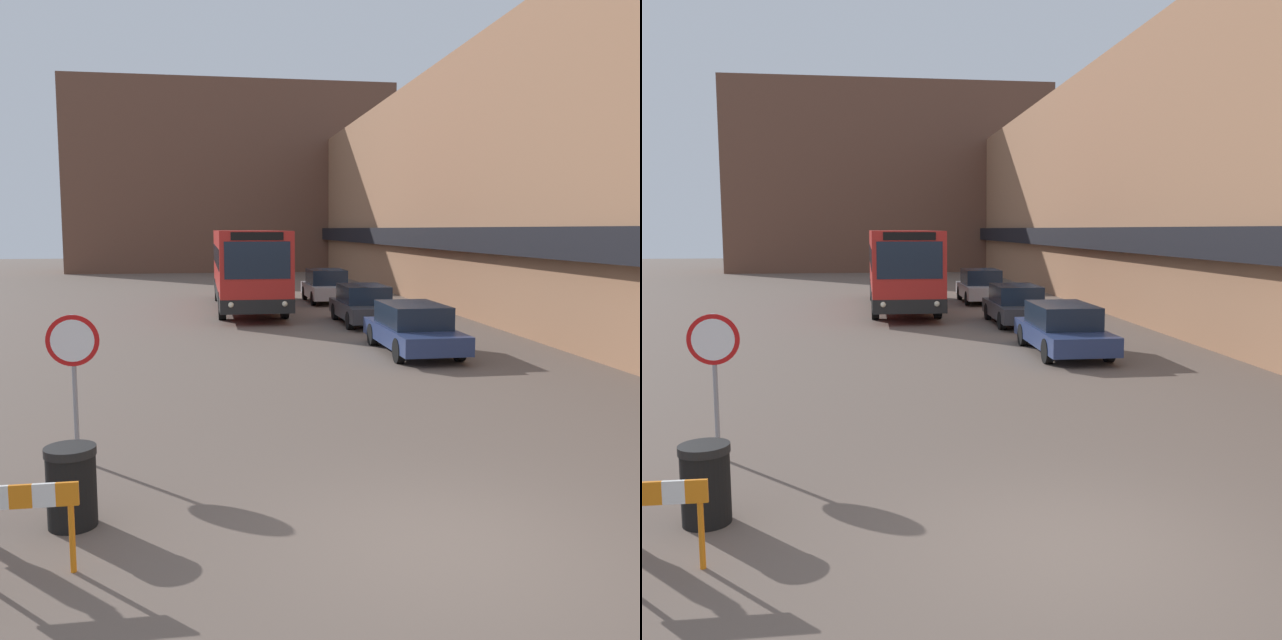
{
  "view_description": "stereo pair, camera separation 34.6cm",
  "coord_description": "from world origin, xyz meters",
  "views": [
    {
      "loc": [
        -2.56,
        -7.04,
        3.43
      ],
      "look_at": [
        -0.56,
        5.07,
        1.86
      ],
      "focal_mm": 40.0,
      "sensor_mm": 36.0,
      "label": 1
    },
    {
      "loc": [
        -2.22,
        -7.09,
        3.43
      ],
      "look_at": [
        -0.56,
        5.07,
        1.86
      ],
      "focal_mm": 40.0,
      "sensor_mm": 36.0,
      "label": 2
    }
  ],
  "objects": [
    {
      "name": "parked_car_middle",
      "position": [
        3.2,
        18.14,
        0.71
      ],
      "size": [
        1.81,
        4.44,
        1.41
      ],
      "color": "#38383D",
      "rests_on": "ground_plane"
    },
    {
      "name": "parked_car_front",
      "position": [
        3.2,
        11.94,
        0.7
      ],
      "size": [
        1.83,
        4.65,
        1.37
      ],
      "color": "navy",
      "rests_on": "ground_plane"
    },
    {
      "name": "parked_car_back",
      "position": [
        3.2,
        26.01,
        0.77
      ],
      "size": [
        1.89,
        4.42,
        1.54
      ],
      "color": "#B7B7BC",
      "rests_on": "ground_plane"
    },
    {
      "name": "building_backdrop_far",
      "position": [
        0.0,
        53.72,
        7.5
      ],
      "size": [
        26.0,
        8.0,
        15.0
      ],
      "color": "brown",
      "rests_on": "ground_plane"
    },
    {
      "name": "trash_bin",
      "position": [
        -4.11,
        1.25,
        0.48
      ],
      "size": [
        0.59,
        0.59,
        0.95
      ],
      "color": "black",
      "rests_on": "ground_plane"
    },
    {
      "name": "construction_barricade",
      "position": [
        -4.37,
        0.08,
        0.67
      ],
      "size": [
        1.1,
        0.06,
        0.94
      ],
      "color": "orange",
      "rests_on": "ground_plane"
    },
    {
      "name": "stop_sign",
      "position": [
        -4.46,
        3.7,
        1.59
      ],
      "size": [
        0.76,
        0.08,
        2.19
      ],
      "color": "gray",
      "rests_on": "ground_plane"
    },
    {
      "name": "city_bus",
      "position": [
        -0.66,
        23.77,
        1.82
      ],
      "size": [
        2.67,
        11.9,
        3.37
      ],
      "color": "red",
      "rests_on": "ground_plane"
    },
    {
      "name": "building_row_right",
      "position": [
        9.98,
        24.0,
        5.23
      ],
      "size": [
        5.5,
        60.0,
        10.49
      ],
      "color": "#996B4C",
      "rests_on": "ground_plane"
    },
    {
      "name": "ground_plane",
      "position": [
        0.0,
        0.0,
        0.0
      ],
      "size": [
        160.0,
        160.0,
        0.0
      ],
      "primitive_type": "plane",
      "color": "#66564C"
    }
  ]
}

